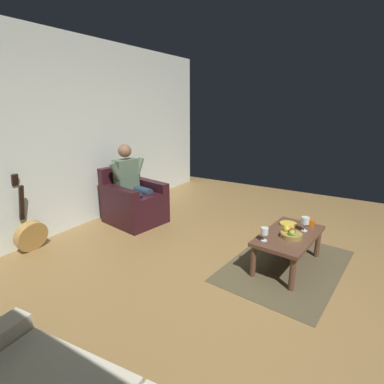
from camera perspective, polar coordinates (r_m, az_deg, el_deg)
ground_plane at (r=3.40m, az=14.63°, el=-15.69°), size 7.10×7.10×0.00m
wall_back at (r=4.66m, az=-21.88°, el=10.02°), size 6.31×0.06×2.70m
rug at (r=3.69m, az=17.46°, el=-13.14°), size 1.77×1.30×0.01m
armchair at (r=4.73m, az=-11.07°, el=-2.00°), size 0.84×0.92×0.85m
person_seated at (r=4.65m, az=-11.45°, el=1.92°), size 0.63×0.62×1.20m
coffee_table at (r=3.54m, az=17.92°, el=-8.48°), size 1.01×0.62×0.39m
guitar at (r=4.26m, az=-28.35°, el=-6.98°), size 0.40×0.28×0.98m
wine_glass_near at (r=3.25m, az=13.63°, el=-7.40°), size 0.08×0.08×0.15m
wine_glass_far at (r=3.61m, az=20.74°, el=-5.24°), size 0.09×0.09×0.17m
fruit_bowl at (r=3.43m, az=18.31°, el=-7.60°), size 0.23×0.23×0.11m
decorative_dish at (r=3.76m, az=17.80°, el=-5.83°), size 0.20×0.20×0.02m
candle_jar at (r=3.81m, az=21.63°, el=-5.50°), size 0.09×0.09×0.08m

